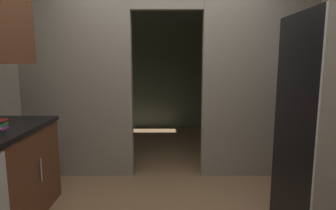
# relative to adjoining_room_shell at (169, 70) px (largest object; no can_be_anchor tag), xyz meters

# --- Properties ---
(kitchen_partition) EXTENTS (3.63, 0.12, 2.60)m
(kitchen_partition) POSITION_rel_adjoining_room_shell_xyz_m (-0.00, -1.91, 0.06)
(kitchen_partition) COLOR #9E998C
(kitchen_partition) RESTS_ON ground
(adjoining_room_shell) EXTENTS (3.63, 2.78, 2.60)m
(adjoining_room_shell) POSITION_rel_adjoining_room_shell_xyz_m (0.00, 0.00, 0.00)
(adjoining_room_shell) COLOR slate
(adjoining_room_shell) RESTS_ON ground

